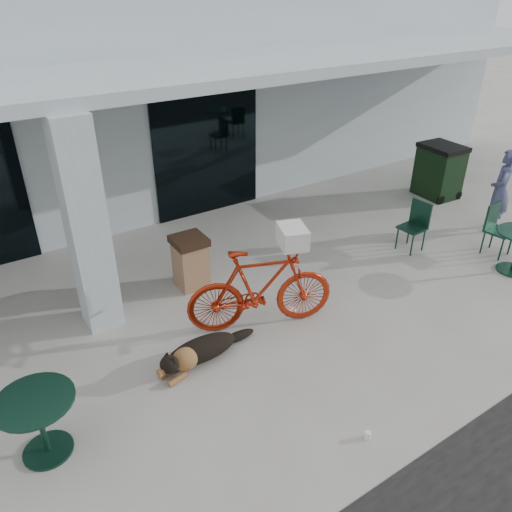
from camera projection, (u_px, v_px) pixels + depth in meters
ground at (272, 370)px, 6.60m from camera, size 80.00×80.00×0.00m
building at (66, 88)px, 11.67m from camera, size 22.00×7.00×4.50m
storefront_glass_right at (207, 151)px, 10.41m from camera, size 2.40×0.06×2.70m
column at (87, 228)px, 6.78m from camera, size 0.50×0.50×3.12m
overhang at (141, 76)px, 7.63m from camera, size 22.00×2.80×0.18m
bicycle at (261, 288)px, 7.15m from camera, size 2.23×1.30×1.29m
laundry_basket at (293, 236)px, 6.85m from camera, size 0.50×0.57×0.28m
dog at (202, 348)px, 6.69m from camera, size 1.23×0.67×0.39m
cup_near_dog at (368, 435)px, 5.61m from camera, size 0.09×0.09×0.09m
cafe_table_near at (41, 426)px, 5.29m from camera, size 0.88×0.88×0.78m
cafe_chair_far_a at (500, 231)px, 9.12m from camera, size 0.49×0.53×0.97m
cafe_chair_far_b at (412, 227)px, 9.27m from camera, size 0.49×0.46×0.94m
person at (500, 191)px, 9.87m from camera, size 0.73×0.64×1.67m
trash_receptacle at (191, 262)px, 8.20m from camera, size 0.54×0.54×0.90m
wheeled_bin at (439, 171)px, 11.52m from camera, size 0.82×1.01×1.22m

